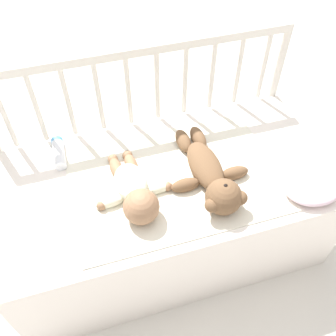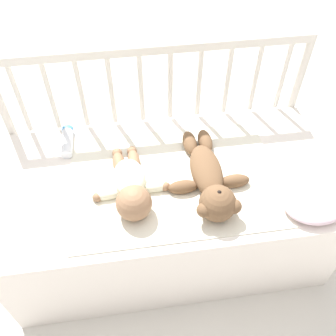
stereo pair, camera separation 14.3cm
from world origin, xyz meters
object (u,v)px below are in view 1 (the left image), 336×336
(baby, at_px, (134,191))
(small_pillow, at_px, (313,187))
(teddy_bear, at_px, (211,175))
(baby_bottle, at_px, (59,151))

(baby, distance_m, small_pillow, 0.68)
(teddy_bear, height_order, baby, teddy_bear)
(baby, bearing_deg, teddy_bear, -2.99)
(teddy_bear, distance_m, baby, 0.30)
(baby, distance_m, baby_bottle, 0.40)
(teddy_bear, xyz_separation_m, small_pillow, (0.36, -0.15, -0.02))
(baby_bottle, bearing_deg, baby, -51.51)
(teddy_bear, height_order, baby_bottle, teddy_bear)
(baby_bottle, distance_m, small_pillow, 1.02)
(small_pillow, bearing_deg, baby_bottle, 152.09)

